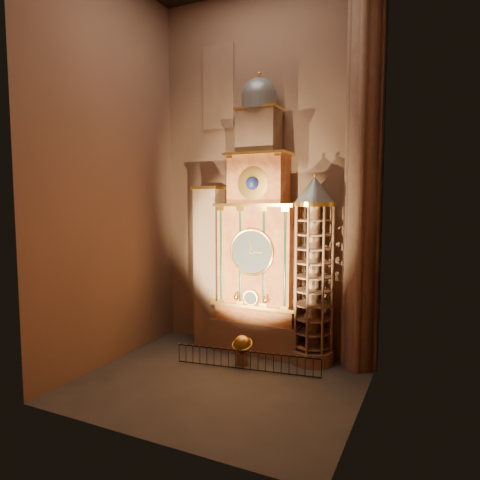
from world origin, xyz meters
The scene contains 11 objects.
floor centered at (0.00, 0.00, 0.00)m, with size 14.00×14.00×0.00m, color #383330.
wall_back centered at (0.00, 6.00, 11.00)m, with size 22.00×22.00×0.00m, color #90614D.
wall_left centered at (-7.00, 0.00, 11.00)m, with size 22.00×22.00×0.00m, color #90614D.
wall_right centered at (7.00, 0.00, 11.00)m, with size 22.00×22.00×0.00m, color #90614D.
astronomical_clock centered at (0.00, 4.96, 6.68)m, with size 5.60×2.41×16.70m.
portrait_tower centered at (-3.40, 4.98, 5.15)m, with size 1.80×1.60×10.20m.
stair_turret centered at (3.50, 4.70, 5.27)m, with size 2.50×2.50×10.80m.
gothic_pier centered at (6.10, 5.00, 11.00)m, with size 2.04×2.04×22.00m.
stained_glass_window centered at (-3.20, 5.92, 16.50)m, with size 2.20×0.14×5.20m.
celestial_globe centered at (0.07, 2.51, 1.03)m, with size 1.19×1.12×1.72m.
iron_railing centered at (0.63, 1.91, 0.57)m, with size 8.00×1.26×1.04m.
Camera 1 is at (10.02, -18.75, 9.29)m, focal length 32.00 mm.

